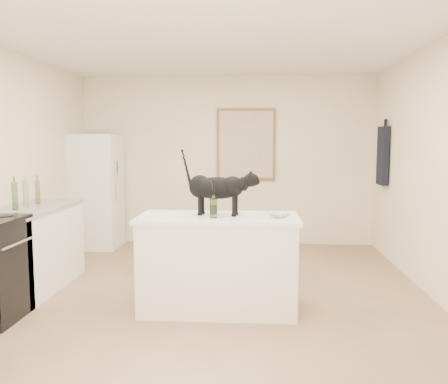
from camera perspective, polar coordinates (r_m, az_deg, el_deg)
floor at (r=4.78m, az=-1.72°, el=-13.25°), size 5.50×5.50×0.00m
ceiling at (r=4.63m, az=-1.83°, el=18.76°), size 5.50×5.50×0.00m
wall_back at (r=7.26m, az=0.33°, el=3.85°), size 4.50×0.00×4.50m
wall_front at (r=1.82m, az=-10.19°, el=-3.00°), size 4.50×0.00×4.50m
wall_right at (r=4.85m, az=25.73°, el=2.13°), size 0.00×5.50×5.50m
island_base at (r=4.46m, az=-0.69°, el=-8.92°), size 1.44×0.67×0.86m
island_top at (r=4.36m, az=-0.70°, el=-3.20°), size 1.50×0.70×0.04m
left_cabinets at (r=5.48m, az=-22.31°, el=-6.54°), size 0.60×1.40×0.86m
left_countertop at (r=5.40m, az=-22.50°, el=-1.87°), size 0.62×1.44×0.04m
fridge at (r=7.29m, az=-15.36°, el=0.09°), size 0.68×0.68×1.70m
artwork_frame at (r=7.21m, az=2.71°, el=5.81°), size 0.90×0.03×1.10m
artwork_canvas at (r=7.20m, az=2.71°, el=5.81°), size 0.82×0.00×1.02m
hanging_garment at (r=6.78m, az=18.83°, el=4.21°), size 0.08×0.34×0.80m
black_cat at (r=4.38m, az=-0.89°, el=0.14°), size 0.68×0.30×0.46m
wine_bottle at (r=4.23m, az=-1.31°, el=-1.12°), size 0.09×0.09×0.31m
glass_bowl at (r=4.26m, az=6.69°, el=-2.86°), size 0.27×0.27×0.05m
fridge_paper at (r=7.17m, az=-12.78°, el=2.99°), size 0.04×0.15×0.20m
counter_bottle_cluster at (r=5.36m, az=-23.08°, el=-0.26°), size 0.09×0.52×0.28m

